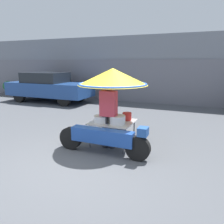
# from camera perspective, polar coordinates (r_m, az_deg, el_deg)

# --- Properties ---
(ground_plane) EXTENTS (36.00, 36.00, 0.00)m
(ground_plane) POSITION_cam_1_polar(r_m,az_deg,el_deg) (4.65, -7.97, -13.16)
(ground_plane) COLOR #4C4F54
(shopfront_building) EXTENTS (28.00, 2.06, 3.34)m
(shopfront_building) POSITION_cam_1_polar(r_m,az_deg,el_deg) (12.03, 12.40, 10.83)
(shopfront_building) COLOR gray
(shopfront_building) RESTS_ON ground
(vendor_motorcycle_cart) EXTENTS (2.19, 1.66, 1.90)m
(vendor_motorcycle_cart) POSITION_cam_1_polar(r_m,az_deg,el_deg) (5.15, -0.05, 6.07)
(vendor_motorcycle_cart) COLOR black
(vendor_motorcycle_cart) RESTS_ON ground
(vendor_person) EXTENTS (0.38, 0.22, 1.61)m
(vendor_person) POSITION_cam_1_polar(r_m,az_deg,el_deg) (5.13, -0.91, 0.13)
(vendor_person) COLOR #2D2D33
(vendor_person) RESTS_ON ground
(parked_car) EXTENTS (4.43, 1.73, 1.52)m
(parked_car) POSITION_cam_1_polar(r_m,az_deg,el_deg) (11.88, -16.19, 6.38)
(parked_car) COLOR black
(parked_car) RESTS_ON ground
(potted_plant) EXTENTS (0.62, 0.62, 0.89)m
(potted_plant) POSITION_cam_1_polar(r_m,az_deg,el_deg) (15.08, -25.48, 5.84)
(potted_plant) COLOR brown
(potted_plant) RESTS_ON ground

